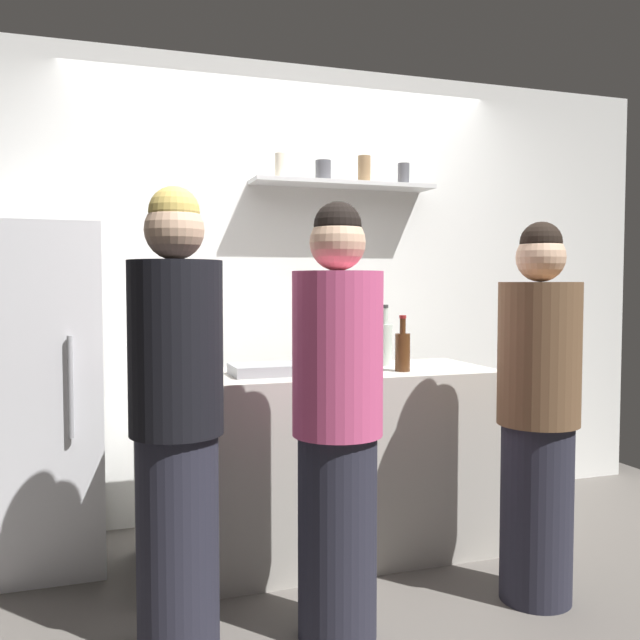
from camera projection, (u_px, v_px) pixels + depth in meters
name	position (u px, v px, depth m)	size (l,w,h in m)	color
ground_plane	(369.00, 598.00, 2.93)	(5.28, 5.28, 0.00)	#59544F
back_wall_assembly	(288.00, 290.00, 4.04)	(4.80, 0.32, 2.60)	white
refrigerator	(34.00, 396.00, 3.26)	(0.62, 0.64, 1.62)	white
counter	(320.00, 463.00, 3.39)	(1.74, 0.66, 0.91)	#B7B2A8
baking_pan	(268.00, 369.00, 3.22)	(0.34, 0.24, 0.05)	gray
utensil_holder	(368.00, 359.00, 3.42)	(0.12, 0.12, 0.22)	#B2B2B7
wine_bottle_amber_glass	(403.00, 350.00, 3.35)	(0.07, 0.07, 0.27)	#472814
wine_bottle_pale_glass	(385.00, 343.00, 3.58)	(0.08, 0.08, 0.32)	#B2BFB2
water_bottle_plastic	(313.00, 346.00, 3.47)	(0.08, 0.08, 0.26)	silver
person_brown_jacket	(538.00, 416.00, 2.88)	(0.34, 0.34, 1.60)	#262633
person_pink_top	(337.00, 425.00, 2.58)	(0.34, 0.34, 1.64)	#262633
person_blonde	(177.00, 422.00, 2.50)	(0.34, 0.34, 1.69)	#262633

